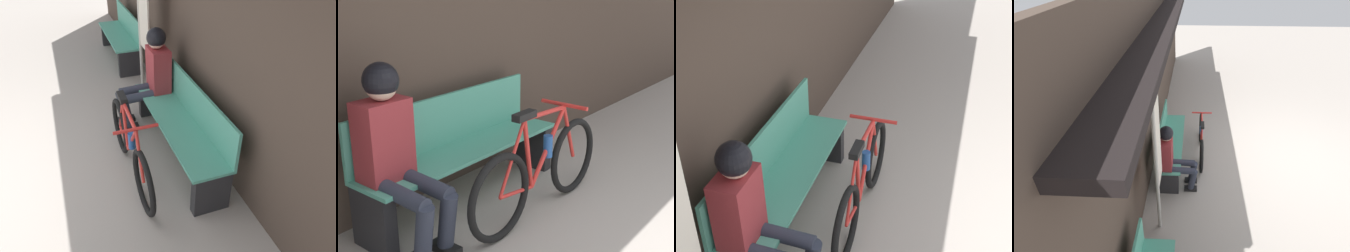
# 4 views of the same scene
# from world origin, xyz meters

# --- Properties ---
(park_bench_near) EXTENTS (1.89, 0.42, 0.85)m
(park_bench_near) POSITION_xyz_m (-0.10, 2.35, 0.41)
(park_bench_near) COLOR #51A88E
(park_bench_near) RESTS_ON ground_plane
(bicycle) EXTENTS (1.58, 0.40, 0.85)m
(bicycle) POSITION_xyz_m (0.09, 1.72, 0.34)
(bicycle) COLOR black
(bicycle) RESTS_ON ground_plane
(person_seated) EXTENTS (0.34, 0.65, 1.23)m
(person_seated) POSITION_xyz_m (-0.83, 2.23, 0.70)
(person_seated) COLOR #2D3342
(person_seated) RESTS_ON ground_plane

